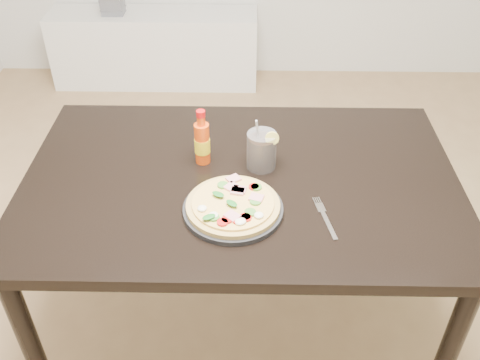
{
  "coord_description": "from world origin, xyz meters",
  "views": [
    {
      "loc": [
        -0.15,
        -1.41,
        1.79
      ],
      "look_at": [
        -0.17,
        -0.16,
        0.83
      ],
      "focal_mm": 40.0,
      "sensor_mm": 36.0,
      "label": 1
    }
  ],
  "objects_px": {
    "dining_table": "(241,197)",
    "media_console": "(156,48)",
    "plate": "(233,209)",
    "cola_cup": "(262,151)",
    "hot_sauce_bottle": "(202,142)",
    "pizza": "(233,205)",
    "fork": "(325,217)"
  },
  "relations": [
    {
      "from": "pizza",
      "to": "fork",
      "type": "bearing_deg",
      "value": -4.14
    },
    {
      "from": "pizza",
      "to": "hot_sauce_bottle",
      "type": "distance_m",
      "value": 0.28
    },
    {
      "from": "pizza",
      "to": "fork",
      "type": "height_order",
      "value": "pizza"
    },
    {
      "from": "cola_cup",
      "to": "hot_sauce_bottle",
      "type": "bearing_deg",
      "value": 173.12
    },
    {
      "from": "hot_sauce_bottle",
      "to": "pizza",
      "type": "bearing_deg",
      "value": -66.91
    },
    {
      "from": "dining_table",
      "to": "hot_sauce_bottle",
      "type": "relative_size",
      "value": 7.21
    },
    {
      "from": "dining_table",
      "to": "media_console",
      "type": "relative_size",
      "value": 1.0
    },
    {
      "from": "plate",
      "to": "media_console",
      "type": "xyz_separation_m",
      "value": [
        -0.61,
        2.28,
        -0.51
      ]
    },
    {
      "from": "fork",
      "to": "media_console",
      "type": "bearing_deg",
      "value": 98.95
    },
    {
      "from": "fork",
      "to": "cola_cup",
      "type": "bearing_deg",
      "value": 114.16
    },
    {
      "from": "dining_table",
      "to": "hot_sauce_bottle",
      "type": "height_order",
      "value": "hot_sauce_bottle"
    },
    {
      "from": "plate",
      "to": "cola_cup",
      "type": "xyz_separation_m",
      "value": [
        0.09,
        0.23,
        0.05
      ]
    },
    {
      "from": "pizza",
      "to": "dining_table",
      "type": "bearing_deg",
      "value": 83.75
    },
    {
      "from": "plate",
      "to": "fork",
      "type": "relative_size",
      "value": 1.59
    },
    {
      "from": "dining_table",
      "to": "plate",
      "type": "height_order",
      "value": "plate"
    },
    {
      "from": "pizza",
      "to": "hot_sauce_bottle",
      "type": "bearing_deg",
      "value": 113.09
    },
    {
      "from": "dining_table",
      "to": "fork",
      "type": "distance_m",
      "value": 0.33
    },
    {
      "from": "pizza",
      "to": "media_console",
      "type": "relative_size",
      "value": 0.2
    },
    {
      "from": "plate",
      "to": "pizza",
      "type": "bearing_deg",
      "value": -65.64
    },
    {
      "from": "plate",
      "to": "cola_cup",
      "type": "distance_m",
      "value": 0.25
    },
    {
      "from": "dining_table",
      "to": "plate",
      "type": "relative_size",
      "value": 4.71
    },
    {
      "from": "plate",
      "to": "fork",
      "type": "height_order",
      "value": "plate"
    },
    {
      "from": "hot_sauce_bottle",
      "to": "cola_cup",
      "type": "distance_m",
      "value": 0.2
    },
    {
      "from": "hot_sauce_bottle",
      "to": "fork",
      "type": "bearing_deg",
      "value": -36.05
    },
    {
      "from": "pizza",
      "to": "fork",
      "type": "relative_size",
      "value": 1.48
    },
    {
      "from": "media_console",
      "to": "dining_table",
      "type": "bearing_deg",
      "value": -73.43
    },
    {
      "from": "hot_sauce_bottle",
      "to": "cola_cup",
      "type": "bearing_deg",
      "value": -6.88
    },
    {
      "from": "hot_sauce_bottle",
      "to": "fork",
      "type": "xyz_separation_m",
      "value": [
        0.38,
        -0.27,
        -0.07
      ]
    },
    {
      "from": "dining_table",
      "to": "media_console",
      "type": "height_order",
      "value": "dining_table"
    },
    {
      "from": "dining_table",
      "to": "fork",
      "type": "relative_size",
      "value": 7.47
    },
    {
      "from": "dining_table",
      "to": "hot_sauce_bottle",
      "type": "distance_m",
      "value": 0.22
    },
    {
      "from": "fork",
      "to": "media_console",
      "type": "relative_size",
      "value": 0.13
    }
  ]
}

